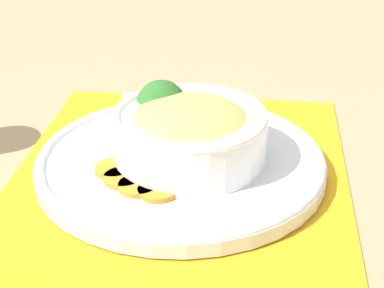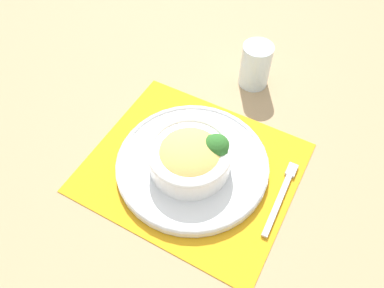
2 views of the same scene
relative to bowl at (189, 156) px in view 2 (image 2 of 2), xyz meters
name	(u,v)px [view 2 (image 2 of 2)]	position (x,y,z in m)	size (l,w,h in m)	color
ground_plane	(192,167)	(0.00, 0.01, -0.05)	(4.00, 4.00, 0.00)	tan
placemat	(192,167)	(0.00, 0.01, -0.05)	(0.44, 0.39, 0.00)	orange
plate	(192,163)	(0.00, 0.01, -0.04)	(0.32, 0.32, 0.02)	silver
bowl	(189,156)	(0.00, 0.00, 0.00)	(0.17, 0.17, 0.07)	white
broccoli_floret	(216,148)	(0.04, 0.04, 0.01)	(0.06, 0.06, 0.07)	#84AD5B
carrot_slice_near	(192,133)	(-0.04, 0.08, -0.03)	(0.04, 0.04, 0.01)	orange
carrot_slice_middle	(182,134)	(-0.06, 0.06, -0.03)	(0.04, 0.04, 0.01)	orange
carrot_slice_far	(173,138)	(-0.07, 0.04, -0.03)	(0.04, 0.04, 0.01)	orange
carrot_slice_extra	(165,143)	(-0.08, 0.02, -0.03)	(0.04, 0.04, 0.01)	orange
water_glass	(254,67)	(0.00, 0.31, 0.00)	(0.07, 0.07, 0.11)	silver
fork	(283,191)	(0.19, 0.05, -0.05)	(0.03, 0.18, 0.01)	#B7B7BC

